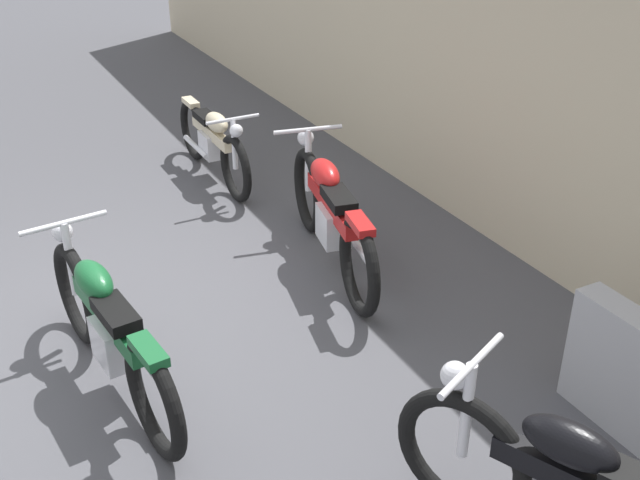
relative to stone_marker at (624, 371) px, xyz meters
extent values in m
plane|color=#47474C|center=(-2.44, -2.64, -0.40)|extent=(40.00, 40.00, 0.00)
cube|color=beige|center=(-2.44, 1.03, 1.17)|extent=(18.00, 0.30, 3.14)
cube|color=#9E9EA3|center=(0.00, 0.00, 0.00)|extent=(0.77, 0.20, 0.80)
torus|color=black|center=(-2.48, -2.72, -0.03)|extent=(0.75, 0.17, 0.75)
torus|color=black|center=(-1.10, -2.57, -0.03)|extent=(0.75, 0.17, 0.75)
cube|color=silver|center=(-1.74, -2.64, -0.01)|extent=(0.35, 0.24, 0.29)
cube|color=#145128|center=(-1.79, -2.64, 0.16)|extent=(1.05, 0.22, 0.12)
ellipsoid|color=#145128|center=(-1.97, -2.66, 0.34)|extent=(0.47, 0.25, 0.20)
cube|color=black|center=(-1.61, -2.62, 0.29)|extent=(0.43, 0.23, 0.08)
cube|color=#145128|center=(-1.10, -2.57, 0.32)|extent=(0.34, 0.16, 0.06)
cylinder|color=silver|center=(-2.48, -2.72, 0.25)|extent=(0.06, 0.06, 0.56)
cylinder|color=silver|center=(-2.48, -2.72, 0.54)|extent=(0.10, 0.59, 0.04)
sphere|color=silver|center=(-2.56, -2.73, 0.43)|extent=(0.14, 0.14, 0.14)
cylinder|color=silver|center=(-1.55, -2.49, -0.08)|extent=(0.72, 0.14, 0.06)
torus|color=black|center=(0.09, -1.28, -0.01)|extent=(0.75, 0.41, 0.78)
ellipsoid|color=black|center=(0.57, -1.06, 0.37)|extent=(0.51, 0.39, 0.21)
cylinder|color=silver|center=(0.09, -1.28, 0.28)|extent=(0.06, 0.06, 0.58)
cylinder|color=silver|center=(0.09, -1.28, 0.57)|extent=(0.29, 0.58, 0.04)
sphere|color=silver|center=(0.01, -1.31, 0.47)|extent=(0.15, 0.15, 0.15)
torus|color=black|center=(-4.13, -0.82, -0.06)|extent=(0.68, 0.09, 0.68)
torus|color=black|center=(-5.38, -0.82, -0.06)|extent=(0.68, 0.09, 0.68)
cube|color=silver|center=(-4.80, -0.82, -0.04)|extent=(0.30, 0.19, 0.26)
cube|color=beige|center=(-4.76, -0.82, 0.10)|extent=(0.95, 0.10, 0.11)
ellipsoid|color=beige|center=(-4.59, -0.82, 0.27)|extent=(0.41, 0.19, 0.19)
cube|color=black|center=(-4.92, -0.82, 0.22)|extent=(0.37, 0.17, 0.07)
cube|color=beige|center=(-5.38, -0.82, 0.25)|extent=(0.30, 0.11, 0.06)
cylinder|color=silver|center=(-4.13, -0.82, 0.19)|extent=(0.05, 0.05, 0.51)
cylinder|color=silver|center=(-4.13, -0.82, 0.45)|extent=(0.03, 0.54, 0.03)
sphere|color=silver|center=(-4.06, -0.82, 0.35)|extent=(0.13, 0.13, 0.13)
cylinder|color=silver|center=(-4.99, -0.93, -0.11)|extent=(0.65, 0.06, 0.06)
torus|color=black|center=(-3.24, -0.47, -0.01)|extent=(0.78, 0.25, 0.77)
torus|color=black|center=(-1.85, -0.76, -0.01)|extent=(0.78, 0.25, 0.77)
cube|color=silver|center=(-2.49, -0.63, 0.01)|extent=(0.37, 0.28, 0.30)
cube|color=#B21919|center=(-2.54, -0.62, 0.18)|extent=(1.09, 0.33, 0.13)
ellipsoid|color=#B21919|center=(-2.73, -0.58, 0.37)|extent=(0.50, 0.30, 0.21)
cube|color=black|center=(-2.36, -0.66, 0.31)|extent=(0.45, 0.27, 0.08)
cube|color=#B21919|center=(-1.85, -0.76, 0.35)|extent=(0.36, 0.19, 0.06)
cylinder|color=silver|center=(-3.24, -0.47, 0.28)|extent=(0.06, 0.06, 0.58)
cylinder|color=silver|center=(-3.24, -0.47, 0.57)|extent=(0.16, 0.61, 0.04)
sphere|color=silver|center=(-3.33, -0.46, 0.46)|extent=(0.15, 0.15, 0.15)
cylinder|color=silver|center=(-2.26, -0.55, -0.07)|extent=(0.74, 0.21, 0.06)
camera|label=1|loc=(2.38, -3.33, 2.87)|focal=42.86mm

